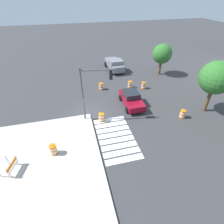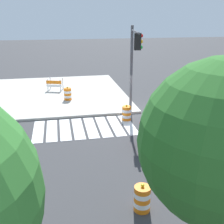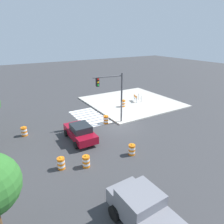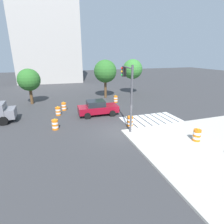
{
  "view_description": "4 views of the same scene",
  "coord_description": "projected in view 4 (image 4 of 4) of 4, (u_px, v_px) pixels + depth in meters",
  "views": [
    {
      "loc": [
        15.13,
        -1.42,
        11.25
      ],
      "look_at": [
        0.96,
        2.21,
        0.68
      ],
      "focal_mm": 27.78,
      "sensor_mm": 36.0,
      "label": 1
    },
    {
      "loc": [
        5.35,
        16.87,
        6.29
      ],
      "look_at": [
        2.34,
        1.67,
        0.83
      ],
      "focal_mm": 44.66,
      "sensor_mm": 36.0,
      "label": 2
    },
    {
      "loc": [
        -17.0,
        11.27,
        9.33
      ],
      "look_at": [
        0.33,
        0.79,
        1.63
      ],
      "focal_mm": 32.53,
      "sensor_mm": 36.0,
      "label": 3
    },
    {
      "loc": [
        -5.26,
        -13.23,
        6.46
      ],
      "look_at": [
        -0.16,
        2.01,
        1.18
      ],
      "focal_mm": 28.66,
      "sensor_mm": 36.0,
      "label": 4
    }
  ],
  "objects": [
    {
      "name": "street_tree_streetside_near",
      "position": [
        29.0,
        80.0,
        23.11
      ],
      "size": [
        2.85,
        2.85,
        4.64
      ],
      "color": "brown",
      "rests_on": "ground"
    },
    {
      "name": "traffic_barrel_on_sidewalk",
      "position": [
        197.0,
        135.0,
        13.46
      ],
      "size": [
        0.56,
        0.56,
        1.02
      ],
      "color": "orange",
      "rests_on": "sidewalk_corner"
    },
    {
      "name": "traffic_barrel_median_far",
      "position": [
        116.0,
        99.0,
        24.69
      ],
      "size": [
        0.56,
        0.56,
        1.02
      ],
      "color": "orange",
      "rests_on": "ground"
    },
    {
      "name": "sports_car",
      "position": [
        98.0,
        108.0,
        19.5
      ],
      "size": [
        4.33,
        2.2,
        1.63
      ],
      "color": "maroon",
      "rests_on": "ground"
    },
    {
      "name": "crosswalk_stripes",
      "position": [
        151.0,
        119.0,
        18.34
      ],
      "size": [
        5.85,
        3.2,
        0.02
      ],
      "color": "silver",
      "rests_on": "ground"
    },
    {
      "name": "ground_plane",
      "position": [
        121.0,
        132.0,
        15.52
      ],
      "size": [
        120.0,
        120.0,
        0.0
      ],
      "primitive_type": "plane",
      "color": "#38383A"
    },
    {
      "name": "traffic_barrel_median_near",
      "position": [
        64.0,
        106.0,
        21.27
      ],
      "size": [
        0.56,
        0.56,
        1.02
      ],
      "color": "orange",
      "rests_on": "ground"
    },
    {
      "name": "office_building_far",
      "position": [
        47.0,
        25.0,
        40.29
      ],
      "size": [
        14.62,
        10.89,
        25.1
      ],
      "primitive_type": "cube",
      "rotation": [
        0.0,
        0.0,
        -0.07
      ],
      "color": "#B2ADA8",
      "rests_on": "ground"
    },
    {
      "name": "street_tree_streetside_mid",
      "position": [
        133.0,
        69.0,
        28.63
      ],
      "size": [
        3.12,
        3.12,
        5.62
      ],
      "color": "brown",
      "rests_on": "ground"
    },
    {
      "name": "traffic_barrel_near_corner",
      "position": [
        130.0,
        121.0,
        16.68
      ],
      "size": [
        0.56,
        0.56,
        1.02
      ],
      "color": "orange",
      "rests_on": "ground"
    },
    {
      "name": "traffic_barrel_far_curb",
      "position": [
        58.0,
        111.0,
        19.52
      ],
      "size": [
        0.56,
        0.56,
        1.02
      ],
      "color": "orange",
      "rests_on": "ground"
    },
    {
      "name": "street_tree_streetside_far",
      "position": [
        105.0,
        71.0,
        26.29
      ],
      "size": [
        3.32,
        3.32,
        5.63
      ],
      "color": "brown",
      "rests_on": "ground"
    },
    {
      "name": "traffic_light_pole",
      "position": [
        128.0,
        85.0,
        15.0
      ],
      "size": [
        0.71,
        3.26,
        5.5
      ],
      "color": "#4C4C51",
      "rests_on": "sidewalk_corner"
    },
    {
      "name": "traffic_barrel_crosswalk_end",
      "position": [
        55.0,
        125.0,
        15.85
      ],
      "size": [
        0.56,
        0.56,
        1.02
      ],
      "color": "orange",
      "rests_on": "ground"
    }
  ]
}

